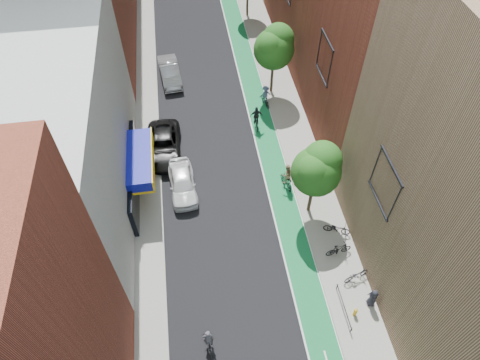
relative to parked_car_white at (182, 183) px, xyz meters
name	(u,v)px	position (x,y,z in m)	size (l,w,h in m)	color
bike_lane	(251,81)	(7.37, 12.62, -0.81)	(2.00, 68.00, 0.01)	#136C40
sidewalk_left	(147,90)	(-2.63, 12.62, -0.74)	(2.00, 68.00, 0.15)	gray
sidewalk_right	(276,78)	(9.87, 12.62, -0.74)	(3.00, 68.00, 0.15)	gray
building_left_white	(57,138)	(-7.63, 0.62, 5.19)	(8.00, 20.00, 12.00)	silver
tree_near	(317,169)	(9.02, -3.36, 3.84)	(3.40, 3.36, 6.42)	#332619
tree_mid	(274,46)	(9.02, 10.64, 4.08)	(3.55, 3.53, 6.74)	#332619
parked_car_white	(182,183)	(0.00, 0.00, 0.00)	(1.92, 4.77, 1.62)	white
parked_car_black	(164,145)	(-1.23, 4.25, -0.02)	(2.64, 5.73, 1.59)	black
parked_car_silver	(170,72)	(-0.30, 14.00, 0.02)	(1.76, 5.04, 1.66)	gray
cyclist_lead	(209,342)	(0.73, -12.13, -0.11)	(0.72, 1.80, 2.09)	black
cyclist_lane_near	(286,177)	(7.86, -0.75, 0.12)	(1.04, 1.83, 2.18)	black
cyclist_lane_mid	(256,119)	(6.76, 6.09, 0.05)	(1.08, 1.61, 2.15)	black
cyclist_lane_far	(265,97)	(8.07, 8.93, 0.06)	(1.16, 1.74, 1.98)	black
parked_bike_near	(357,275)	(10.60, -9.24, -0.18)	(0.64, 1.84, 0.97)	black
parked_bike_mid	(339,249)	(10.00, -7.28, -0.11)	(0.52, 1.83, 1.10)	black
parked_bike_far	(337,228)	(10.40, -5.61, -0.17)	(0.66, 1.88, 0.99)	black
pedestrian	(373,298)	(10.97, -11.01, 0.12)	(0.77, 0.50, 1.57)	black
fire_hydrant	(355,312)	(9.77, -11.57, -0.31)	(0.23, 0.23, 0.67)	gold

